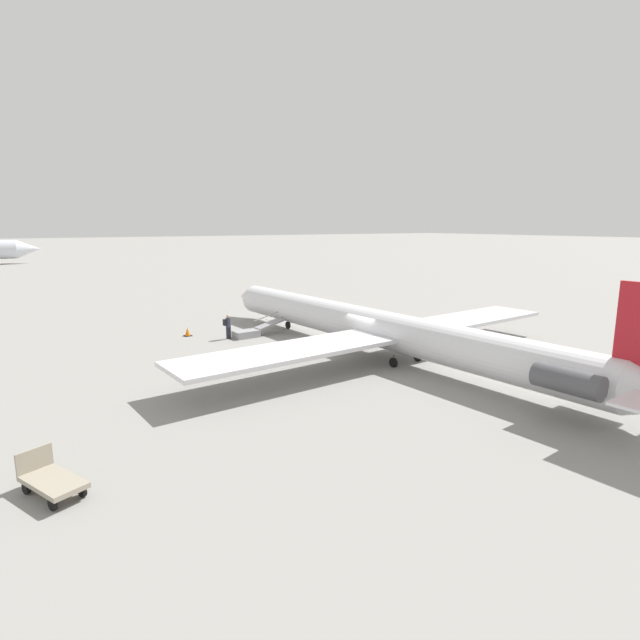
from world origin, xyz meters
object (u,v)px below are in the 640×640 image
Objects in this scene: boarding_stairs at (251,332)px; luggage_cart at (51,480)px; passenger at (228,325)px; airplane_main at (382,329)px.

boarding_stairs is 21.68m from luggage_cart.
passenger is at bearing -59.37° from luggage_cart.
boarding_stairs is at bearing 20.60° from airplane_main.
boarding_stairs is (9.45, 4.41, -1.40)m from airplane_main.
passenger is 0.71× the size of luggage_cart.
boarding_stairs is 1.66× the size of luggage_cart.
boarding_stairs is at bearing -12.29° from passenger.
passenger is 20.82m from luggage_cart.
airplane_main is at bearing -69.40° from boarding_stairs.
airplane_main is at bearing -62.26° from passenger.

